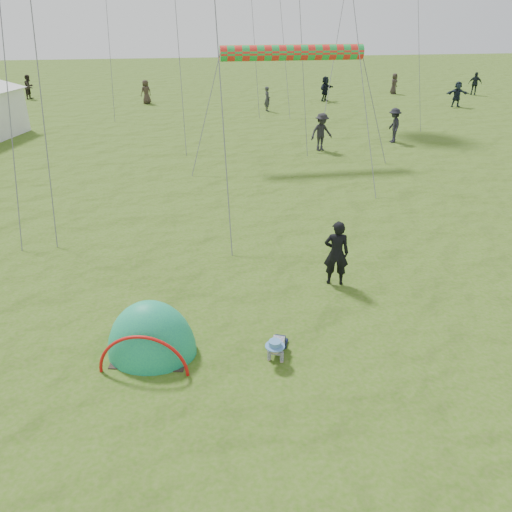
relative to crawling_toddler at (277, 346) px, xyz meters
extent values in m
plane|color=#2D580B|center=(0.90, -0.56, -0.26)|extent=(140.00, 140.00, 0.00)
ellipsoid|color=#15766C|center=(-2.41, 0.55, -0.26)|extent=(2.04, 1.81, 2.28)
imported|color=black|center=(2.01, 2.67, 0.57)|extent=(0.69, 0.54, 1.67)
imported|color=black|center=(22.34, 30.55, 0.61)|extent=(1.10, 0.84, 1.74)
imported|color=black|center=(9.43, 16.47, 0.60)|extent=(0.78, 1.19, 1.72)
imported|color=#322A25|center=(16.21, 32.16, 0.53)|extent=(0.92, 0.90, 1.59)
imported|color=#19222F|center=(18.09, 25.70, 0.59)|extent=(1.65, 0.82, 1.71)
imported|color=black|center=(-12.26, 34.23, 0.62)|extent=(0.93, 1.04, 1.77)
imported|color=black|center=(5.31, 15.43, 0.63)|extent=(1.29, 0.97, 1.78)
imported|color=#372C23|center=(-3.43, 30.61, 0.56)|extent=(0.96, 0.88, 1.65)
imported|color=black|center=(9.69, 29.58, 0.62)|extent=(1.55, 1.51, 1.77)
imported|color=#2E2E33|center=(4.68, 26.22, 0.53)|extent=(0.47, 0.63, 1.58)
cylinder|color=red|center=(3.49, 14.26, 4.27)|extent=(6.10, 0.64, 0.64)
camera|label=1|loc=(-1.69, -7.75, 5.87)|focal=35.00mm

